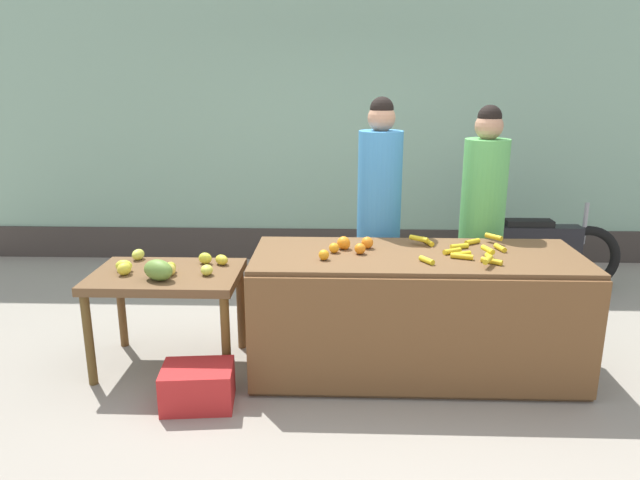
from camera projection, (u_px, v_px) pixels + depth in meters
name	position (u px, v px, depth m)	size (l,w,h in m)	color
ground_plane	(353.00, 367.00, 4.15)	(24.00, 24.00, 0.00)	gray
market_wall_back	(350.00, 116.00, 6.32)	(8.96, 0.23, 3.28)	#8CB299
fruit_stall_counter	(415.00, 313.00, 4.01)	(2.22, 0.86, 0.85)	brown
side_table_wooden	(167.00, 285.00, 4.03)	(1.02, 0.69, 0.70)	brown
banana_bunch_pile	(465.00, 250.00, 3.91)	(0.67, 0.68, 0.07)	gold
orange_pile	(348.00, 246.00, 3.96)	(0.37, 0.36, 0.09)	orange
mango_papaya_pile	(163.00, 267.00, 3.95)	(0.77, 0.62, 0.14)	yellow
vendor_woman_blue_shirt	(379.00, 218.00, 4.54)	(0.34, 0.34, 1.87)	#33333D
vendor_woman_green_shirt	(482.00, 223.00, 4.51)	(0.34, 0.34, 1.81)	#33333D
parked_motorcycle	(537.00, 251.00, 5.58)	(1.60, 0.18, 0.88)	black
produce_crate	(198.00, 386.00, 3.64)	(0.44, 0.32, 0.26)	red
produce_sack	(285.00, 298.00, 4.78)	(0.36, 0.30, 0.50)	maroon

